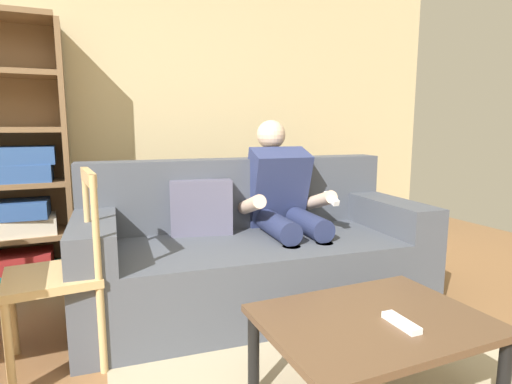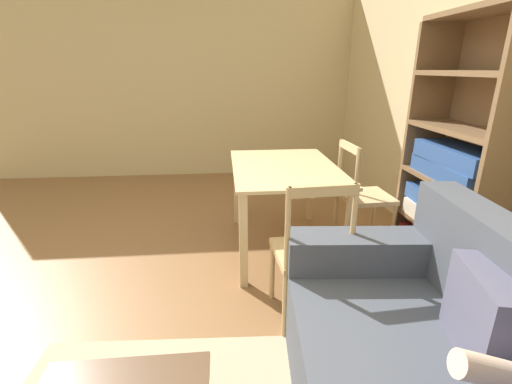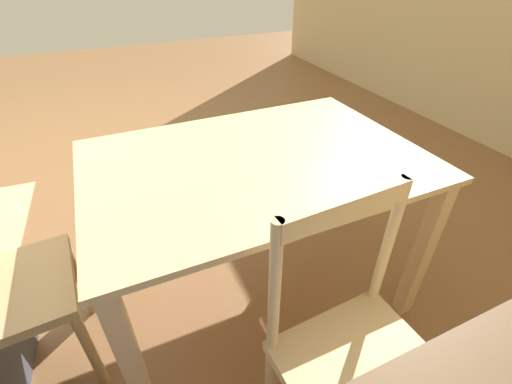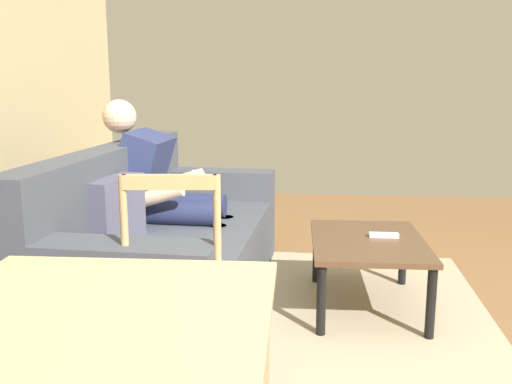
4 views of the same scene
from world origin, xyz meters
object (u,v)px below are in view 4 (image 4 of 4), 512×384
at_px(couch, 162,249).
at_px(coffee_table, 368,248).
at_px(tv_remote, 384,235).
at_px(dining_chair_facing_couch, 167,306).
at_px(person_lounging, 162,191).

relative_size(couch, coffee_table, 2.57).
height_order(tv_remote, dining_chair_facing_couch, dining_chair_facing_couch).
bearing_deg(couch, dining_chair_facing_couch, -165.42).
bearing_deg(coffee_table, person_lounging, 78.66).
bearing_deg(couch, person_lounging, 11.33).
bearing_deg(couch, tv_remote, -87.40).
relative_size(tv_remote, dining_chair_facing_couch, 0.18).
relative_size(person_lounging, tv_remote, 7.08).
bearing_deg(person_lounging, couch, -168.67).
height_order(person_lounging, coffee_table, person_lounging).
height_order(couch, dining_chair_facing_couch, dining_chair_facing_couch).
distance_m(couch, coffee_table, 1.21).
height_order(coffee_table, dining_chair_facing_couch, dining_chair_facing_couch).
height_order(couch, coffee_table, couch).
relative_size(person_lounging, dining_chair_facing_couch, 1.27).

